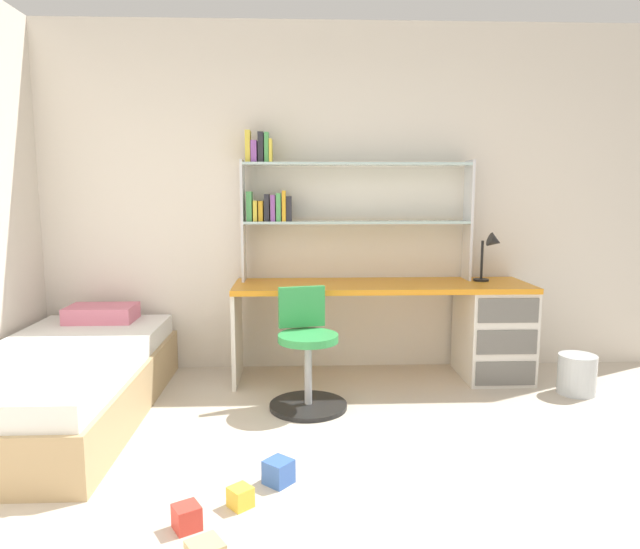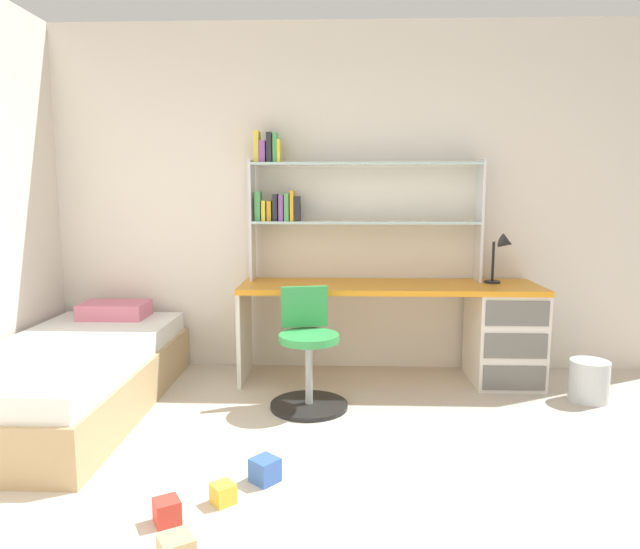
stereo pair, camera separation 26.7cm
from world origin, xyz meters
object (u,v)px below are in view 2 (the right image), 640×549
at_px(desk_lamp, 503,250).
at_px(toy_block_blue_2, 265,470).
at_px(bed_platform, 72,376).
at_px(toy_block_red_4, 167,511).
at_px(toy_block_yellow_1, 223,493).
at_px(waste_bin, 589,381).
at_px(desk, 469,326).
at_px(swivel_chair, 308,361).
at_px(bookshelf_hutch, 332,197).

bearing_deg(desk_lamp, toy_block_blue_2, -134.14).
height_order(bed_platform, toy_block_red_4, bed_platform).
height_order(desk_lamp, toy_block_yellow_1, desk_lamp).
bearing_deg(waste_bin, desk, 151.55).
xyz_separation_m(waste_bin, toy_block_red_4, (-2.48, -1.56, -0.09)).
bearing_deg(swivel_chair, toy_block_yellow_1, -104.97).
relative_size(swivel_chair, toy_block_blue_2, 6.61).
bearing_deg(swivel_chair, toy_block_blue_2, -98.91).
bearing_deg(toy_block_red_4, desk_lamp, 45.53).
bearing_deg(swivel_chair, toy_block_red_4, -111.26).
height_order(desk, toy_block_red_4, desk).
bearing_deg(bed_platform, toy_block_yellow_1, -41.90).
xyz_separation_m(desk_lamp, swivel_chair, (-1.44, -0.63, -0.68)).
xyz_separation_m(swivel_chair, toy_block_red_4, (-0.54, -1.39, -0.26)).
bearing_deg(toy_block_yellow_1, desk, 49.74).
xyz_separation_m(bed_platform, toy_block_yellow_1, (1.23, -1.10, -0.18)).
bearing_deg(desk_lamp, waste_bin, -42.10).
bearing_deg(swivel_chair, bookshelf_hutch, 79.14).
distance_m(swivel_chair, waste_bin, 1.95).
bearing_deg(waste_bin, swivel_chair, -174.90).
height_order(toy_block_blue_2, toy_block_red_4, toy_block_blue_2).
bearing_deg(toy_block_red_4, bookshelf_hutch, 72.30).
bearing_deg(toy_block_yellow_1, bed_platform, 138.10).
distance_m(toy_block_yellow_1, toy_block_red_4, 0.27).
distance_m(desk, toy_block_yellow_1, 2.39).
relative_size(bookshelf_hutch, toy_block_blue_2, 14.82).
bearing_deg(bed_platform, swivel_chair, 4.49).
xyz_separation_m(bookshelf_hutch, desk_lamp, (1.29, -0.14, -0.40)).
bearing_deg(toy_block_blue_2, bed_platform, 147.29).
relative_size(waste_bin, toy_block_blue_2, 2.36).
relative_size(swivel_chair, bed_platform, 0.39).
bearing_deg(bookshelf_hutch, bed_platform, -152.55).
bearing_deg(toy_block_yellow_1, waste_bin, 31.68).
height_order(desk_lamp, swivel_chair, desk_lamp).
bearing_deg(toy_block_blue_2, desk, 49.61).
bearing_deg(toy_block_blue_2, toy_block_red_4, -135.86).
height_order(desk, waste_bin, desk).
distance_m(swivel_chair, toy_block_red_4, 1.51).
bearing_deg(bookshelf_hutch, toy_block_blue_2, -99.75).
xyz_separation_m(desk, swivel_chair, (-1.20, -0.57, -0.11)).
height_order(bookshelf_hutch, desk_lamp, bookshelf_hutch).
height_order(desk_lamp, bed_platform, desk_lamp).
distance_m(bookshelf_hutch, toy_block_blue_2, 2.25).
bearing_deg(desk, bed_platform, -165.80).
xyz_separation_m(swivel_chair, waste_bin, (1.94, 0.17, -0.17)).
xyz_separation_m(bookshelf_hutch, swivel_chair, (-0.15, -0.76, -1.08)).
xyz_separation_m(desk_lamp, waste_bin, (0.50, -0.45, -0.86)).
xyz_separation_m(swivel_chair, bed_platform, (-1.56, -0.12, -0.08)).
relative_size(desk, bed_platform, 1.10).
relative_size(desk_lamp, toy_block_red_4, 3.63).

